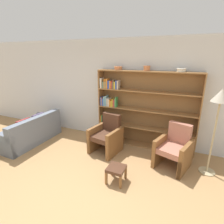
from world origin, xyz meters
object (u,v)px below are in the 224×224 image
at_px(couch, 30,132).
at_px(armchair_cushioned, 174,149).
at_px(bookshelf, 137,109).
at_px(footstool, 116,170).
at_px(bowl_stoneware, 118,68).
at_px(bowl_slate, 147,68).
at_px(armchair_leather, 107,136).
at_px(floor_lamp, 220,104).
at_px(bowl_terracotta, 181,70).

xyz_separation_m(couch, armchair_cushioned, (3.79, 0.40, 0.14)).
height_order(bookshelf, footstool, bookshelf).
distance_m(bowl_stoneware, bowl_slate, 0.73).
xyz_separation_m(bowl_slate, footstool, (-0.11, -1.62, -1.79)).
bearing_deg(armchair_leather, bowl_stoneware, -83.56).
xyz_separation_m(bowl_stoneware, footstool, (0.61, -1.62, -1.77)).
xyz_separation_m(bookshelf, bowl_slate, (0.19, -0.03, 1.05)).
bearing_deg(floor_lamp, bowl_stoneware, 165.07).
relative_size(couch, floor_lamp, 0.98).
distance_m(bookshelf, floor_lamp, 1.88).
height_order(bowl_stoneware, footstool, bowl_stoneware).
relative_size(bookshelf, bowl_stoneware, 11.72).
relative_size(bowl_terracotta, footstool, 0.64).
height_order(armchair_leather, floor_lamp, floor_lamp).
height_order(bowl_terracotta, armchair_leather, bowl_terracotta).
xyz_separation_m(bowl_stoneware, armchair_leather, (-0.04, -0.64, -1.61)).
distance_m(bowl_stoneware, bowl_terracotta, 1.49).
height_order(bookshelf, bowl_slate, bowl_slate).
height_order(bowl_stoneware, floor_lamp, bowl_stoneware).
bearing_deg(armchair_cushioned, footstool, 63.80).
xyz_separation_m(bowl_slate, couch, (-2.95, -1.04, -1.76)).
distance_m(armchair_cushioned, footstool, 1.37).
height_order(bookshelf, armchair_cushioned, bookshelf).
height_order(armchair_leather, footstool, armchair_leather).
distance_m(armchair_leather, armchair_cushioned, 1.60).
height_order(bowl_stoneware, bowl_slate, bowl_slate).
distance_m(bowl_slate, floor_lamp, 1.73).
relative_size(bowl_terracotta, armchair_cushioned, 0.22).
bearing_deg(couch, bowl_slate, -69.69).
distance_m(bowl_stoneware, couch, 3.02).
bearing_deg(bookshelf, armchair_leather, -131.10).
height_order(bowl_slate, armchair_leather, bowl_slate).
distance_m(bookshelf, couch, 3.05).
distance_m(bowl_terracotta, armchair_cushioned, 1.73).
bearing_deg(couch, armchair_leather, -78.68).
height_order(bookshelf, floor_lamp, bookshelf).
xyz_separation_m(bookshelf, armchair_cushioned, (1.02, -0.67, -0.58)).
bearing_deg(bowl_stoneware, armchair_leather, -93.75).
xyz_separation_m(bowl_stoneware, floor_lamp, (2.25, -0.60, -0.55)).
bearing_deg(floor_lamp, bookshelf, 159.86).
bearing_deg(floor_lamp, footstool, -148.02).
distance_m(couch, footstool, 2.90).
distance_m(couch, armchair_leather, 2.22).
xyz_separation_m(bowl_terracotta, armchair_leather, (-1.54, -0.64, -1.61)).
relative_size(bowl_stoneware, floor_lamp, 0.12).
xyz_separation_m(bookshelf, footstool, (0.07, -1.65, -0.73)).
relative_size(bowl_slate, armchair_cushioned, 0.18).
height_order(bookshelf, armchair_leather, bookshelf).
bearing_deg(bookshelf, couch, -158.85).
bearing_deg(armchair_cushioned, bookshelf, -15.25).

